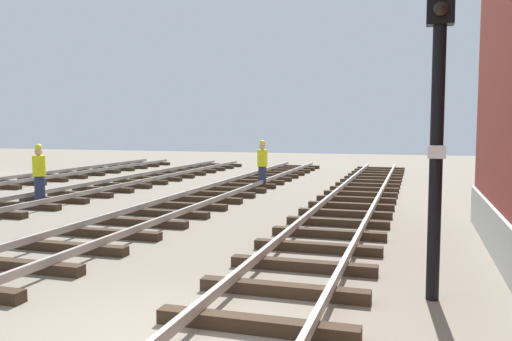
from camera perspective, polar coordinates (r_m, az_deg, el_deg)
signal_mast at (r=7.73m, az=19.09°, el=9.43°), size 0.36×0.40×4.92m
track_worker_foreground at (r=20.68m, az=0.69°, el=0.68°), size 0.40×0.40×1.87m
track_worker_distant at (r=18.10m, az=-22.34°, el=-0.30°), size 0.40×0.40×1.87m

